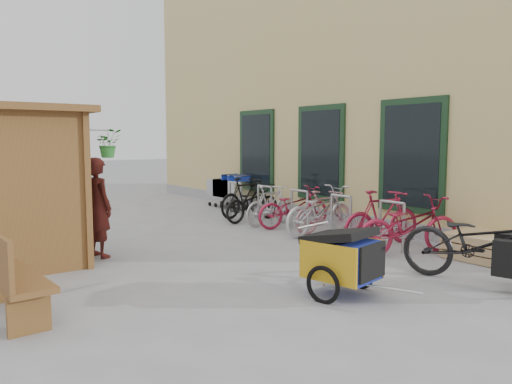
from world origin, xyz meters
TOP-DOWN VIEW (x-y plane):
  - ground at (0.00, 0.00)m, footprint 80.00×80.00m
  - building at (6.49, 4.50)m, footprint 6.07×13.00m
  - kiosk at (-3.28, 2.47)m, footprint 2.49×1.65m
  - bike_rack at (2.30, 2.40)m, footprint 0.05×5.35m
  - pallet_stack at (3.00, -1.40)m, footprint 1.00×1.20m
  - bench at (-3.68, 0.31)m, footprint 0.54×1.55m
  - shopping_carts at (3.00, 6.21)m, footprint 0.54×1.48m
  - child_trailer at (-0.22, -1.25)m, footprint 0.95×1.51m
  - cargo_bike at (1.59, -2.03)m, footprint 1.22×2.19m
  - person_kiosk at (-1.93, 2.51)m, footprint 0.51×0.66m
  - bike_0 at (2.25, -0.39)m, footprint 1.98×1.25m
  - bike_1 at (2.46, 0.34)m, footprint 1.75×0.74m
  - bike_2 at (2.32, 1.80)m, footprint 1.89×0.75m
  - bike_3 at (2.50, 1.85)m, footprint 1.50×0.52m
  - bike_4 at (2.40, 2.70)m, footprint 1.79×0.90m
  - bike_5 at (2.20, 3.27)m, footprint 1.54×0.65m
  - bike_6 at (2.19, 3.93)m, footprint 1.74×0.84m
  - bike_7 at (2.40, 4.53)m, footprint 1.70×0.77m

SIDE VIEW (x-z plane):
  - ground at x=0.00m, z-range 0.00..0.00m
  - pallet_stack at x=3.00m, z-range 0.01..0.41m
  - bike_6 at x=2.19m, z-range 0.00..0.88m
  - bike_3 at x=2.50m, z-range 0.00..0.88m
  - bike_5 at x=2.20m, z-range 0.00..0.90m
  - bike_4 at x=2.40m, z-range 0.00..0.90m
  - child_trailer at x=-0.22m, z-range 0.05..0.92m
  - bike_2 at x=2.32m, z-range 0.00..0.98m
  - bike_0 at x=2.25m, z-range 0.00..0.98m
  - bench at x=-3.68m, z-range 0.01..0.98m
  - bike_7 at x=2.40m, z-range 0.00..0.99m
  - bike_1 at x=2.46m, z-range 0.00..1.02m
  - bike_rack at x=2.30m, z-range 0.08..0.95m
  - cargo_bike at x=1.59m, z-range -0.01..1.09m
  - shopping_carts at x=3.00m, z-range 0.08..1.04m
  - person_kiosk at x=-1.93m, z-range 0.00..1.63m
  - kiosk at x=-3.28m, z-range 0.35..2.75m
  - building at x=6.49m, z-range -0.01..6.99m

